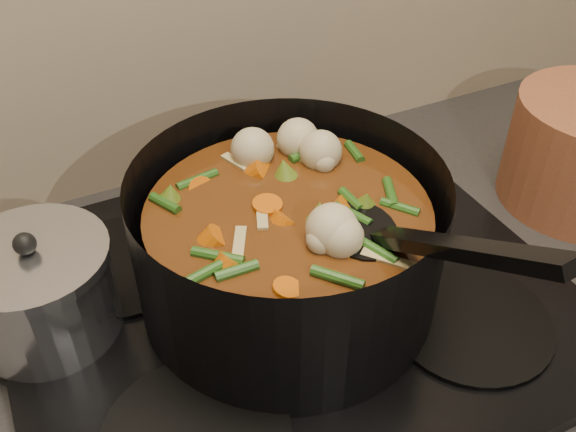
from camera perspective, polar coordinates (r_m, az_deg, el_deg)
name	(u,v)px	position (r m, az deg, el deg)	size (l,w,h in m)	color
stovetop	(288,299)	(0.75, -0.01, -7.35)	(0.62, 0.54, 0.03)	black
stockpot	(289,244)	(0.69, 0.06, -2.55)	(0.35, 0.45, 0.24)	black
saucepan	(41,290)	(0.72, -21.14, -6.17)	(0.16, 0.16, 0.13)	silver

